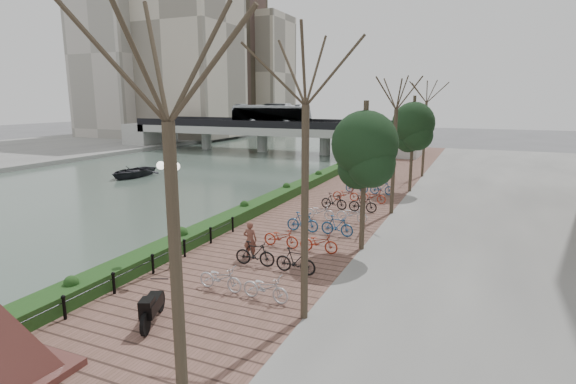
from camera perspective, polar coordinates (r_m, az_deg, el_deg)
The scene contains 13 objects.
ground at distance 17.45m, azimuth -26.77°, elevation -13.44°, with size 220.00×220.00×0.00m, color #59595B.
river_water at distance 44.98m, azimuth -14.77°, elevation 2.31°, with size 30.00×130.00×0.02m, color #485A50.
promenade at distance 29.43m, azimuth 5.83°, elevation -1.71°, with size 8.00×75.00×0.50m, color brown.
hedge at distance 32.74m, azimuth 1.51°, elevation 0.70°, with size 1.10×56.00×0.60m, color #1C3A15.
chain_fence at distance 17.42m, azimuth -18.92°, elevation -9.80°, with size 0.10×14.10×0.70m.
lamppost at distance 17.74m, azimuth -14.82°, elevation 0.30°, with size 1.02×0.32×4.32m.
motorcycle at distance 14.29m, azimuth -16.80°, elevation -13.59°, with size 0.56×1.79×1.12m, color black, non-canonical shape.
pedestrian at distance 18.91m, azimuth -4.84°, elevation -6.08°, with size 0.57×0.38×1.57m, color brown.
bicycle_parking at distance 23.40m, azimuth 4.99°, elevation -3.39°, with size 2.40×19.89×1.00m.
street_trees at distance 23.21m, azimuth 11.80°, elevation 3.13°, with size 3.20×37.12×6.80m.
bridge at distance 61.36m, azimuth -3.07°, elevation 8.25°, with size 36.00×10.77×6.50m.
boat at distance 43.71m, azimuth -19.20°, elevation 2.47°, with size 3.49×4.88×1.01m, color #222328.
far_buildings at distance 93.60m, azimuth -12.67°, elevation 16.98°, with size 35.00×38.00×38.00m.
Camera 1 is at (12.59, -9.82, 7.04)m, focal length 28.00 mm.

